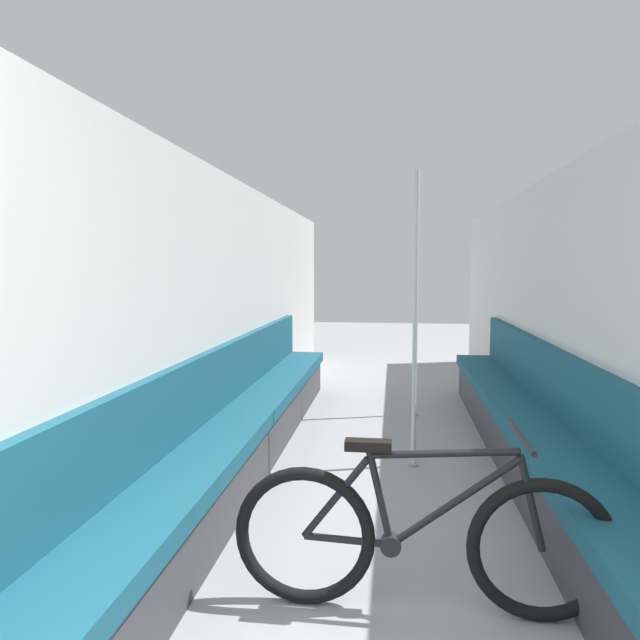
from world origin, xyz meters
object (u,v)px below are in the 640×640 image
(bicycle, at_px, (420,538))
(grab_pole_near, at_px, (415,325))
(bench_seat_row_left, at_px, (242,429))
(bench_seat_row_right, at_px, (537,440))
(grab_pole_far, at_px, (416,310))

(bicycle, bearing_deg, grab_pole_near, 86.63)
(bench_seat_row_left, distance_m, bench_seat_row_right, 2.10)
(bench_seat_row_left, xyz_separation_m, grab_pole_far, (1.32, 1.75, 0.77))
(grab_pole_far, bearing_deg, bench_seat_row_right, -66.07)
(grab_pole_far, bearing_deg, bench_seat_row_left, -127.12)
(bench_seat_row_right, relative_size, grab_pole_near, 2.57)
(bicycle, bearing_deg, bench_seat_row_right, 59.34)
(bench_seat_row_right, distance_m, grab_pole_far, 2.06)
(bench_seat_row_right, relative_size, bicycle, 3.45)
(bench_seat_row_left, distance_m, bicycle, 2.03)
(bicycle, xyz_separation_m, grab_pole_far, (0.10, 3.36, 0.74))
(bench_seat_row_left, xyz_separation_m, bench_seat_row_right, (2.10, 0.00, 0.00))
(bicycle, height_order, grab_pole_near, grab_pole_near)
(bicycle, distance_m, grab_pole_far, 3.44)
(grab_pole_near, height_order, grab_pole_far, same)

